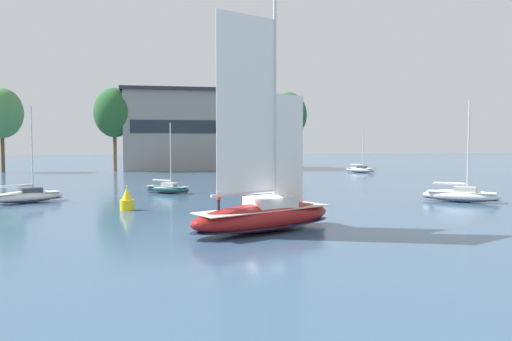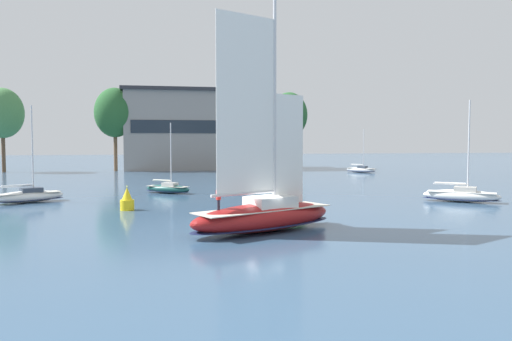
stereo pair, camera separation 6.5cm
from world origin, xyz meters
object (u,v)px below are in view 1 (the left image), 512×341
(tree_shore_center, at_px, (288,115))
(sailboat_moored_far_slip, at_px, (360,170))
(tree_shore_left, at_px, (114,113))
(channel_buoy, at_px, (127,200))
(tree_shore_right, at_px, (2,113))
(sailboat_main, at_px, (264,214))
(sailboat_moored_outer_mooring, at_px, (28,196))
(sailboat_moored_near_marina, at_px, (168,188))
(sailboat_moored_mid_channel, at_px, (461,195))

(tree_shore_center, distance_m, sailboat_moored_far_slip, 23.53)
(tree_shore_left, relative_size, channel_buoy, 7.64)
(tree_shore_right, bearing_deg, sailboat_main, -62.66)
(sailboat_moored_outer_mooring, bearing_deg, channel_buoy, -36.68)
(tree_shore_center, xyz_separation_m, tree_shore_right, (-60.61, -3.11, -0.33))
(sailboat_moored_near_marina, bearing_deg, sailboat_moored_mid_channel, -25.89)
(tree_shore_center, xyz_separation_m, sailboat_moored_mid_channel, (1.86, -64.92, -11.58))
(tree_shore_right, xyz_separation_m, sailboat_main, (38.55, -74.55, -10.70))
(tree_shore_center, relative_size, sailboat_main, 1.06)
(tree_shore_center, height_order, tree_shore_right, tree_shore_center)
(sailboat_main, distance_m, sailboat_moored_outer_mooring, 29.48)
(tree_shore_center, distance_m, channel_buoy, 73.24)
(sailboat_moored_far_slip, bearing_deg, channel_buoy, -132.27)
(tree_shore_left, relative_size, sailboat_moored_outer_mooring, 1.74)
(tree_shore_center, height_order, sailboat_moored_near_marina, tree_shore_center)
(tree_shore_right, bearing_deg, sailboat_moored_near_marina, -55.66)
(tree_shore_left, xyz_separation_m, sailboat_main, (16.59, -75.16, -11.05))
(sailboat_moored_near_marina, relative_size, channel_buoy, 3.74)
(tree_shore_right, xyz_separation_m, sailboat_moored_far_slip, (71.14, -14.38, -11.37))
(tree_shore_left, height_order, sailboat_moored_outer_mooring, tree_shore_left)
(sailboat_moored_outer_mooring, bearing_deg, tree_shore_center, 52.94)
(tree_shore_left, xyz_separation_m, tree_shore_right, (-21.96, -0.61, -0.35))
(tree_shore_center, bearing_deg, channel_buoy, -116.59)
(sailboat_moored_near_marina, bearing_deg, sailboat_main, -76.95)
(tree_shore_center, height_order, channel_buoy, tree_shore_center)
(tree_shore_left, bearing_deg, sailboat_moored_outer_mooring, -94.50)
(tree_shore_center, relative_size, channel_buoy, 7.63)
(tree_shore_right, distance_m, sailboat_moored_outer_mooring, 57.68)
(tree_shore_right, bearing_deg, sailboat_moored_outer_mooring, -71.79)
(sailboat_moored_near_marina, relative_size, sailboat_moored_mid_channel, 0.81)
(sailboat_moored_near_marina, height_order, sailboat_moored_mid_channel, sailboat_moored_mid_channel)
(sailboat_moored_mid_channel, relative_size, channel_buoy, 4.64)
(tree_shore_left, height_order, sailboat_moored_far_slip, tree_shore_left)
(tree_shore_left, height_order, sailboat_moored_near_marina, tree_shore_left)
(tree_shore_left, xyz_separation_m, sailboat_moored_outer_mooring, (-4.28, -54.34, -11.63))
(sailboat_main, bearing_deg, sailboat_moored_mid_channel, 28.03)
(tree_shore_right, height_order, sailboat_moored_outer_mooring, tree_shore_right)
(sailboat_moored_near_marina, xyz_separation_m, sailboat_moored_outer_mooring, (-14.51, -6.62, 0.10))
(tree_shore_center, relative_size, sailboat_moored_near_marina, 2.04)
(sailboat_main, bearing_deg, channel_buoy, 128.52)
(tree_shore_center, xyz_separation_m, sailboat_moored_outer_mooring, (-42.93, -56.84, -11.62))
(sailboat_main, relative_size, sailboat_moored_near_marina, 1.92)
(sailboat_moored_far_slip, bearing_deg, tree_shore_right, 168.57)
(tree_shore_center, distance_m, sailboat_moored_outer_mooring, 72.18)
(sailboat_moored_near_marina, xyz_separation_m, sailboat_moored_far_slip, (38.95, 32.73, 0.01))
(tree_shore_left, xyz_separation_m, sailboat_moored_near_marina, (10.23, -47.72, -11.73))
(channel_buoy, bearing_deg, tree_shore_right, 114.63)
(tree_shore_right, height_order, sailboat_moored_far_slip, tree_shore_right)
(tree_shore_left, relative_size, sailboat_moored_far_slip, 2.00)
(tree_shore_right, xyz_separation_m, sailboat_moored_outer_mooring, (17.68, -53.73, -11.28))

